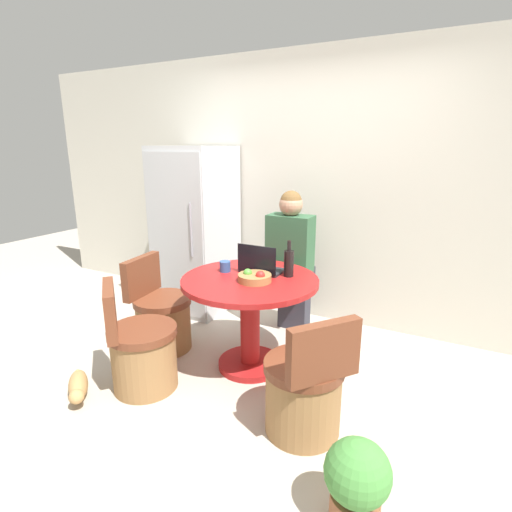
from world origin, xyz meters
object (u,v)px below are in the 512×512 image
at_px(refrigerator, 196,230).
at_px(chair_left_side, 162,318).
at_px(chair_near_right_corner, 305,392).
at_px(cat, 78,386).
at_px(person_seated, 292,256).
at_px(fruit_bowl, 255,277).
at_px(bottle, 289,263).
at_px(potted_plant, 357,482).
at_px(laptop, 260,266).
at_px(dining_table, 250,305).
at_px(chair_near_left_corner, 141,353).

height_order(refrigerator, chair_left_side, refrigerator).
distance_m(chair_near_right_corner, cat, 1.61).
bearing_deg(person_seated, chair_near_right_corner, 116.80).
bearing_deg(chair_left_side, fruit_bowl, -93.65).
height_order(refrigerator, bottle, refrigerator).
distance_m(chair_left_side, fruit_bowl, 1.03).
bearing_deg(potted_plant, cat, 178.02).
bearing_deg(person_seated, laptop, 88.37).
bearing_deg(chair_near_right_corner, dining_table, -90.00).
bearing_deg(fruit_bowl, chair_left_side, -177.74).
xyz_separation_m(chair_near_right_corner, bottle, (-0.42, 0.69, 0.59)).
bearing_deg(dining_table, fruit_bowl, -36.33).
distance_m(bottle, potted_plant, 1.59).
height_order(laptop, cat, laptop).
distance_m(chair_near_right_corner, potted_plant, 0.66).
xyz_separation_m(chair_left_side, potted_plant, (1.94, -0.91, -0.03)).
distance_m(laptop, cat, 1.58).
height_order(chair_near_left_corner, chair_left_side, same).
relative_size(laptop, cat, 0.89).
distance_m(chair_near_left_corner, bottle, 1.27).
bearing_deg(chair_near_right_corner, cat, -37.17).
bearing_deg(cat, chair_left_side, 127.41).
xyz_separation_m(refrigerator, cat, (0.23, -1.75, -0.78)).
bearing_deg(chair_left_side, potted_plant, -121.12).
relative_size(dining_table, chair_left_side, 1.29).
bearing_deg(chair_near_left_corner, laptop, -84.08).
height_order(dining_table, chair_left_side, chair_left_side).
bearing_deg(laptop, chair_near_left_corner, 53.91).
height_order(refrigerator, chair_near_left_corner, refrigerator).
relative_size(chair_left_side, laptop, 2.47).
bearing_deg(laptop, fruit_bowl, 105.92).
relative_size(dining_table, cat, 2.84).
bearing_deg(potted_plant, refrigerator, 140.56).
xyz_separation_m(laptop, bottle, (0.23, 0.02, 0.06)).
bearing_deg(chair_left_side, laptop, -79.67).
height_order(dining_table, bottle, bottle).
height_order(dining_table, potted_plant, dining_table).
bearing_deg(fruit_bowl, bottle, 53.38).
xyz_separation_m(refrigerator, fruit_bowl, (1.18, -0.88, -0.08)).
xyz_separation_m(person_seated, bottle, (0.22, -0.57, 0.12)).
height_order(chair_near_right_corner, potted_plant, chair_near_right_corner).
bearing_deg(chair_near_left_corner, chair_left_side, -21.04).
relative_size(chair_left_side, potted_plant, 1.79).
relative_size(chair_near_left_corner, person_seated, 0.60).
relative_size(fruit_bowl, bottle, 0.88).
bearing_deg(bottle, refrigerator, 154.53).
height_order(chair_near_right_corner, fruit_bowl, fruit_bowl).
xyz_separation_m(chair_near_right_corner, chair_left_side, (-1.49, 0.42, 0.00)).
relative_size(chair_near_right_corner, cat, 2.19).
bearing_deg(laptop, chair_left_side, 16.24).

